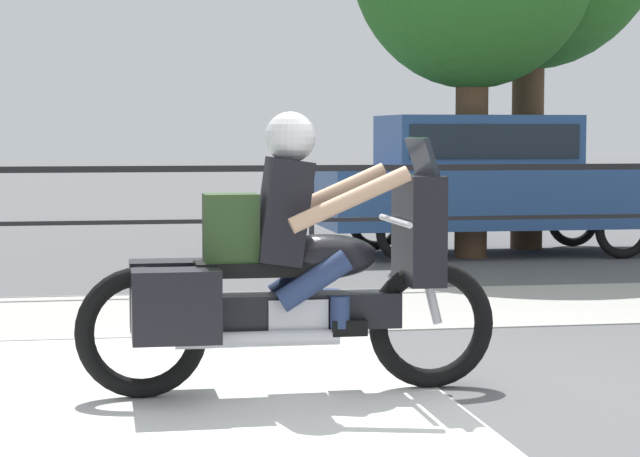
# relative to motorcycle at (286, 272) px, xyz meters

# --- Properties ---
(ground_plane) EXTENTS (120.00, 120.00, 0.00)m
(ground_plane) POSITION_rel_motorcycle_xyz_m (0.94, -0.15, -0.70)
(ground_plane) COLOR #565659
(sidewalk_band) EXTENTS (44.00, 2.40, 0.01)m
(sidewalk_band) POSITION_rel_motorcycle_xyz_m (0.94, 3.25, -0.69)
(sidewalk_band) COLOR #A8A59E
(sidewalk_band) RESTS_ON ground
(crosswalk_band) EXTENTS (2.93, 6.00, 0.01)m
(crosswalk_band) POSITION_rel_motorcycle_xyz_m (-0.58, -0.35, -0.69)
(crosswalk_band) COLOR silver
(crosswalk_band) RESTS_ON ground
(fence_railing) EXTENTS (36.00, 0.05, 1.17)m
(fence_railing) POSITION_rel_motorcycle_xyz_m (0.94, 4.78, 0.22)
(fence_railing) COLOR black
(fence_railing) RESTS_ON ground
(motorcycle) EXTENTS (2.42, 0.76, 1.61)m
(motorcycle) POSITION_rel_motorcycle_xyz_m (0.00, 0.00, 0.00)
(motorcycle) COLOR black
(motorcycle) RESTS_ON ground
(parked_car) EXTENTS (4.22, 1.73, 1.68)m
(parked_car) POSITION_rel_motorcycle_xyz_m (3.57, 7.54, 0.25)
(parked_car) COLOR #284C84
(parked_car) RESTS_ON ground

